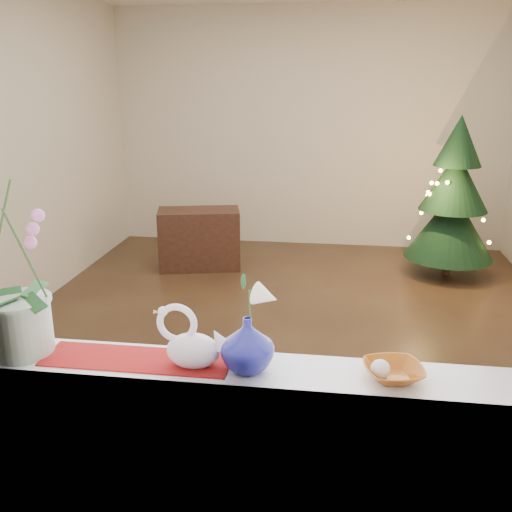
{
  "coord_description": "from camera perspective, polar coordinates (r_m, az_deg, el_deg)",
  "views": [
    {
      "loc": [
        0.32,
        -4.19,
        1.92
      ],
      "look_at": [
        -0.07,
        -1.4,
        1.04
      ],
      "focal_mm": 40.0,
      "sensor_mm": 36.0,
      "label": 1
    }
  ],
  "objects": [
    {
      "name": "windowsill",
      "position": [
        2.11,
        -1.82,
        -11.49
      ],
      "size": [
        2.2,
        0.26,
        0.04
      ],
      "primitive_type": "cube",
      "color": "white",
      "rests_on": "window_apron"
    },
    {
      "name": "paperweight",
      "position": [
        2.06,
        12.31,
        -11.01
      ],
      "size": [
        0.09,
        0.09,
        0.07
      ],
      "primitive_type": "sphere",
      "rotation": [
        0.0,
        0.0,
        -0.32
      ],
      "color": "silver",
      "rests_on": "windowsill"
    },
    {
      "name": "side_table",
      "position": [
        5.99,
        -5.69,
        1.7
      ],
      "size": [
        0.9,
        0.59,
        0.62
      ],
      "primitive_type": "cube",
      "rotation": [
        0.0,
        0.0,
        0.23
      ],
      "color": "black",
      "rests_on": "ground"
    },
    {
      "name": "amber_dish",
      "position": [
        2.07,
        13.57,
        -11.29
      ],
      "size": [
        0.21,
        0.21,
        0.04
      ],
      "primitive_type": "imported",
      "rotation": [
        0.0,
        0.0,
        0.22
      ],
      "color": "#96480E",
      "rests_on": "windowsill"
    },
    {
      "name": "runner",
      "position": [
        2.19,
        -11.81,
        -10.06
      ],
      "size": [
        0.7,
        0.2,
        0.01
      ],
      "primitive_type": "cube",
      "color": "maroon",
      "rests_on": "windowsill"
    },
    {
      "name": "wall_left",
      "position": [
        4.95,
        -23.67,
        9.33
      ],
      "size": [
        0.1,
        5.0,
        2.7
      ],
      "primitive_type": "cube",
      "color": "beige",
      "rests_on": "ground"
    },
    {
      "name": "orchid_pot",
      "position": [
        2.24,
        -23.22,
        -0.54
      ],
      "size": [
        0.28,
        0.28,
        0.73
      ],
      "primitive_type": null,
      "rotation": [
        0.0,
        0.0,
        0.15
      ],
      "color": "silver",
      "rests_on": "windowsill"
    },
    {
      "name": "swan",
      "position": [
        2.07,
        -6.36,
        -8.13
      ],
      "size": [
        0.29,
        0.18,
        0.23
      ],
      "primitive_type": null,
      "rotation": [
        0.0,
        0.0,
        0.23
      ],
      "color": "white",
      "rests_on": "windowsill"
    },
    {
      "name": "ground",
      "position": [
        4.62,
        3.32,
        -7.2
      ],
      "size": [
        5.0,
        5.0,
        0.0
      ],
      "primitive_type": "plane",
      "color": "#311D14",
      "rests_on": "ground"
    },
    {
      "name": "window_apron",
      "position": [
        2.3,
        -2.11,
        -22.66
      ],
      "size": [
        2.2,
        0.08,
        0.88
      ],
      "primitive_type": "cube",
      "color": "white",
      "rests_on": "ground"
    },
    {
      "name": "lily",
      "position": [
        1.95,
        -0.9,
        -3.07
      ],
      "size": [
        0.13,
        0.07,
        0.17
      ],
      "primitive_type": null,
      "color": "white",
      "rests_on": "blue_vase"
    },
    {
      "name": "blue_vase",
      "position": [
        2.03,
        -0.88,
        -8.42
      ],
      "size": [
        0.28,
        0.28,
        0.23
      ],
      "primitive_type": "imported",
      "rotation": [
        0.0,
        0.0,
        -0.32
      ],
      "color": "navy",
      "rests_on": "windowsill"
    },
    {
      "name": "xmas_tree",
      "position": [
        5.96,
        19.15,
        5.55
      ],
      "size": [
        1.1,
        1.1,
        1.59
      ],
      "primitive_type": null,
      "rotation": [
        0.0,
        0.0,
        0.32
      ],
      "color": "black",
      "rests_on": "ground"
    },
    {
      "name": "wall_back",
      "position": [
        6.72,
        5.37,
        12.43
      ],
      "size": [
        4.5,
        0.1,
        2.7
      ],
      "primitive_type": "cube",
      "color": "beige",
      "rests_on": "ground"
    },
    {
      "name": "window_frame",
      "position": [
        1.77,
        -2.63,
        10.21
      ],
      "size": [
        2.22,
        0.06,
        1.6
      ],
      "primitive_type": null,
      "color": "white",
      "rests_on": "windowsill"
    },
    {
      "name": "wall_front",
      "position": [
        1.82,
        -2.65,
        -0.94
      ],
      "size": [
        4.5,
        0.1,
        2.7
      ],
      "primitive_type": "cube",
      "color": "beige",
      "rests_on": "ground"
    }
  ]
}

